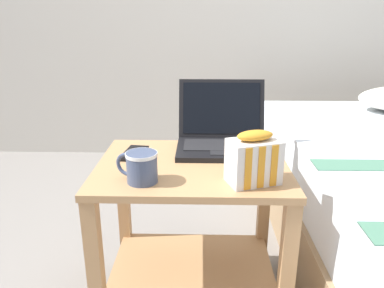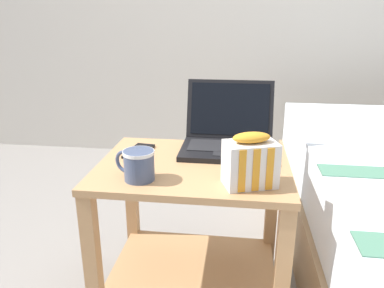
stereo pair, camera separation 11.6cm
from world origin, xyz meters
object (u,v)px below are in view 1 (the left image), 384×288
object	(u,v)px
snack_bag	(254,159)
cell_phone	(134,153)
mug_front_left	(141,166)
laptop	(222,135)

from	to	relation	value
snack_bag	cell_phone	xyz separation A→B (m)	(-0.38, 0.22, -0.07)
snack_bag	cell_phone	bearing A→B (deg)	149.99
mug_front_left	laptop	bearing A→B (deg)	50.99
snack_bag	cell_phone	distance (m)	0.45
laptop	snack_bag	world-z (taller)	laptop
snack_bag	laptop	bearing A→B (deg)	103.41
laptop	cell_phone	distance (m)	0.33
laptop	mug_front_left	size ratio (longest dim) A/B	2.54
laptop	cell_phone	bearing A→B (deg)	-164.92
mug_front_left	snack_bag	world-z (taller)	snack_bag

